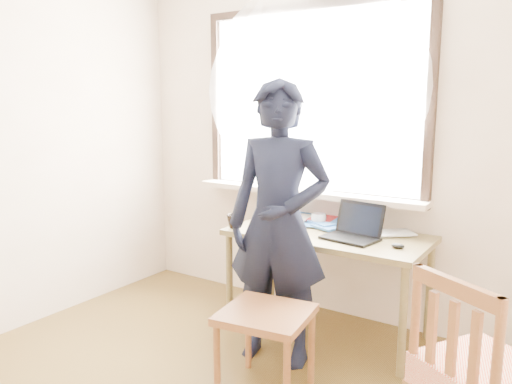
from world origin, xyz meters
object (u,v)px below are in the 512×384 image
Objects in this scene: side_chair at (481,384)px; person at (278,224)px; mug_white at (319,219)px; work_chair at (266,324)px; desk at (327,243)px; mug_dark at (234,221)px; laptop at (354,230)px.

person is (-1.26, 0.55, 0.37)m from side_chair.
mug_white is 1.10m from work_chair.
mug_dark is (-0.61, -0.24, 0.12)m from desk.
laptop is at bearing -8.86° from desk.
mug_white is at bearing 41.32° from mug_dark.
mug_dark is at bearing -165.57° from laptop.
mug_dark is at bearing 155.91° from side_chair.
desk is 0.77× the size of person.
laptop is (0.20, -0.03, 0.13)m from desk.
laptop reaches higher than mug_white.
person is (-0.31, -0.46, 0.09)m from laptop.
person is at bearing -101.77° from desk.
person is (0.05, -0.65, 0.10)m from mug_white.
mug_dark is 0.20× the size of work_chair.
mug_white is at bearing 100.79° from work_chair.
person is at bearing -123.80° from laptop.
side_chair reaches higher than mug_dark.
side_chair is at bearing -41.74° from desk.
desk is at bearing 66.81° from person.
desk is 0.67m from mug_dark.
side_chair is (1.16, -1.03, -0.14)m from desk.
mug_white is 0.66m from person.
desk is 0.55m from person.
laptop is at bearing 14.43° from mug_dark.
mug_white is 0.06× the size of person.
work_chair is at bearing -79.21° from mug_white.
side_chair is (0.96, -1.00, -0.27)m from laptop.
work_chair is (0.19, -1.02, -0.36)m from mug_white.
laptop is at bearing 79.00° from work_chair.
mug_dark is at bearing 142.93° from person.
mug_dark reaches higher than work_chair.
side_chair is at bearing -9.07° from work_chair.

